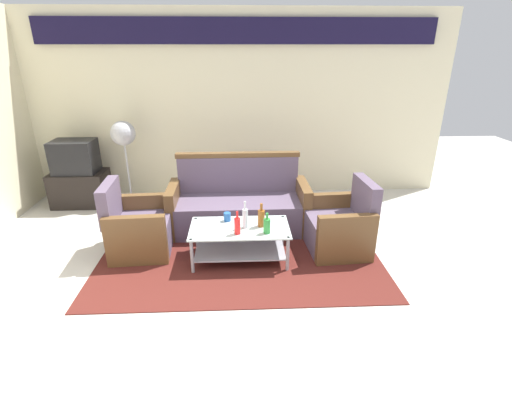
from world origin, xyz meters
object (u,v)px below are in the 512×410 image
object	(u,v)px
armchair_left	(138,229)
bottle_red	(237,225)
bottle_brown	(261,218)
pedestal_fan	(124,138)
bottle_green	(267,226)
couch	(239,206)
television	(75,157)
cup	(227,217)
armchair_right	(340,227)
tv_stand	(81,188)
coffee_table	(240,238)
bottle_clear	(245,218)

from	to	relation	value
armchair_left	bottle_red	bearing A→B (deg)	66.53
bottle_brown	pedestal_fan	xyz separation A→B (m)	(-1.93, 1.81, 0.50)
bottle_red	bottle_green	world-z (taller)	bottle_red
couch	television	bearing A→B (deg)	-21.96
television	cup	bearing A→B (deg)	145.18
armchair_right	tv_stand	world-z (taller)	armchair_right
armchair_left	coffee_table	bearing A→B (deg)	73.91
armchair_left	coffee_table	distance (m)	1.22
bottle_brown	cup	xyz separation A→B (m)	(-0.38, 0.16, -0.05)
bottle_clear	cup	world-z (taller)	bottle_clear
armchair_right	bottle_red	size ratio (longest dim) A/B	3.26
bottle_red	bottle_green	bearing A→B (deg)	1.03
bottle_green	cup	xyz separation A→B (m)	(-0.43, 0.33, -0.04)
pedestal_fan	armchair_right	bearing A→B (deg)	-29.55
armchair_left	cup	size ratio (longest dim) A/B	8.50
bottle_red	television	xyz separation A→B (m)	(-2.40, 1.93, 0.25)
couch	armchair_left	world-z (taller)	couch
bottle_green	armchair_right	bearing A→B (deg)	21.31
armchair_right	bottle_red	world-z (taller)	armchair_right
pedestal_fan	bottle_clear	bearing A→B (deg)	-46.38
bottle_clear	bottle_red	bearing A→B (deg)	-120.27
bottle_brown	bottle_clear	size ratio (longest dim) A/B	0.87
bottle_brown	tv_stand	bearing A→B (deg)	146.55
tv_stand	television	distance (m)	0.50
bottle_clear	cup	distance (m)	0.28
bottle_clear	television	distance (m)	3.07
armchair_left	pedestal_fan	distance (m)	1.79
coffee_table	television	bearing A→B (deg)	143.73
armchair_right	cup	xyz separation A→B (m)	(-1.32, -0.02, 0.17)
coffee_table	bottle_clear	xyz separation A→B (m)	(0.06, -0.01, 0.26)
bottle_green	television	xyz separation A→B (m)	(-2.71, 1.93, 0.26)
armchair_right	pedestal_fan	size ratio (longest dim) A/B	0.67
coffee_table	bottle_brown	xyz separation A→B (m)	(0.24, 0.01, 0.24)
bottle_clear	armchair_left	bearing A→B (deg)	167.48
bottle_brown	bottle_clear	distance (m)	0.18
cup	bottle_red	bearing A→B (deg)	-70.79
bottle_green	pedestal_fan	distance (m)	2.84
armchair_right	bottle_green	world-z (taller)	armchair_right
tv_stand	pedestal_fan	xyz separation A→B (m)	(0.73, 0.05, 0.75)
cup	tv_stand	distance (m)	2.79
bottle_green	tv_stand	distance (m)	3.33
coffee_table	armchair_right	bearing A→B (deg)	9.38
armchair_right	pedestal_fan	distance (m)	3.38
armchair_left	tv_stand	distance (m)	1.94
couch	bottle_clear	bearing A→B (deg)	93.97
bottle_red	bottle_clear	bearing A→B (deg)	59.73
bottle_brown	cup	size ratio (longest dim) A/B	2.72
armchair_left	tv_stand	bearing A→B (deg)	-144.28
couch	armchair_right	world-z (taller)	couch
couch	bottle_brown	size ratio (longest dim) A/B	6.64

